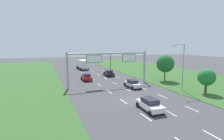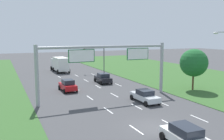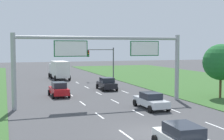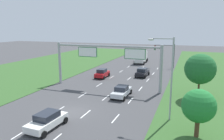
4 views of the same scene
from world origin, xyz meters
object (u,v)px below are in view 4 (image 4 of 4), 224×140
(sign_gantry, at_px, (107,57))
(car_near_red, at_px, (102,73))
(car_mid_lane, at_px, (142,72))
(roadside_tree_mid, at_px, (200,69))
(box_truck, at_px, (141,57))
(car_far_ahead, at_px, (122,91))
(roadside_tree_near, at_px, (199,106))
(car_lead_silver, at_px, (47,120))
(street_lamp, at_px, (168,72))
(traffic_light_mast, at_px, (166,51))

(sign_gantry, bearing_deg, car_near_red, 118.72)
(car_mid_lane, relative_size, roadside_tree_mid, 0.71)
(box_truck, bearing_deg, sign_gantry, -91.60)
(car_far_ahead, bearing_deg, sign_gantry, 135.37)
(car_near_red, xyz_separation_m, roadside_tree_mid, (16.87, -7.00, 3.20))
(box_truck, relative_size, sign_gantry, 0.43)
(car_mid_lane, distance_m, box_truck, 16.35)
(car_near_red, xyz_separation_m, car_mid_lane, (6.98, 3.59, -0.01))
(car_mid_lane, xyz_separation_m, roadside_tree_near, (9.52, -21.98, 2.04))
(car_near_red, xyz_separation_m, car_far_ahead, (6.94, -9.78, -0.08))
(car_lead_silver, xyz_separation_m, car_mid_lane, (3.77, 24.99, 0.02))
(street_lamp, distance_m, roadside_tree_mid, 9.23)
(car_lead_silver, bearing_deg, roadside_tree_near, 15.75)
(car_near_red, bearing_deg, street_lamp, -50.24)
(traffic_light_mast, relative_size, roadside_tree_mid, 0.92)
(box_truck, bearing_deg, roadside_tree_near, -72.81)
(car_near_red, bearing_deg, roadside_tree_mid, -23.87)
(car_lead_silver, xyz_separation_m, street_lamp, (10.36, 5.85, 4.28))
(street_lamp, relative_size, roadside_tree_near, 1.97)
(car_far_ahead, relative_size, street_lamp, 0.52)
(traffic_light_mast, distance_m, street_lamp, 30.92)
(street_lamp, bearing_deg, car_mid_lane, 109.00)
(car_near_red, xyz_separation_m, street_lamp, (13.57, -15.55, 4.24))
(traffic_light_mast, distance_m, roadside_tree_mid, 23.17)
(box_truck, distance_m, sign_gantry, 26.01)
(car_near_red, distance_m, car_mid_lane, 7.85)
(street_lamp, bearing_deg, car_lead_silver, -150.58)
(traffic_light_mast, bearing_deg, car_mid_lane, -104.72)
(car_near_red, distance_m, car_far_ahead, 11.99)
(car_lead_silver, xyz_separation_m, car_far_ahead, (3.74, 11.62, -0.04))
(traffic_light_mast, bearing_deg, box_truck, 147.26)
(car_far_ahead, relative_size, traffic_light_mast, 0.80)
(car_near_red, relative_size, car_mid_lane, 0.92)
(car_far_ahead, relative_size, roadside_tree_mid, 0.74)
(car_near_red, xyz_separation_m, box_truck, (3.24, 19.49, 0.89))
(car_far_ahead, relative_size, roadside_tree_near, 1.03)
(street_lamp, bearing_deg, car_near_red, 131.10)
(car_lead_silver, bearing_deg, roadside_tree_mid, 49.47)
(car_lead_silver, bearing_deg, street_lamp, 32.40)
(car_near_red, distance_m, car_lead_silver, 21.64)
(box_truck, xyz_separation_m, roadside_tree_near, (13.26, -37.87, 1.13))
(car_near_red, relative_size, roadside_tree_mid, 0.65)
(box_truck, bearing_deg, car_mid_lane, -78.87)
(car_near_red, bearing_deg, box_truck, 79.23)
(car_near_red, height_order, car_lead_silver, car_near_red)
(sign_gantry, xyz_separation_m, traffic_light_mast, (6.54, 21.46, -1.03))
(car_mid_lane, xyz_separation_m, traffic_light_mast, (3.03, 11.54, 3.05))
(roadside_tree_near, bearing_deg, box_truck, 109.30)
(roadside_tree_mid, bearing_deg, box_truck, 117.25)
(car_lead_silver, xyz_separation_m, traffic_light_mast, (6.80, 36.53, 3.07))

